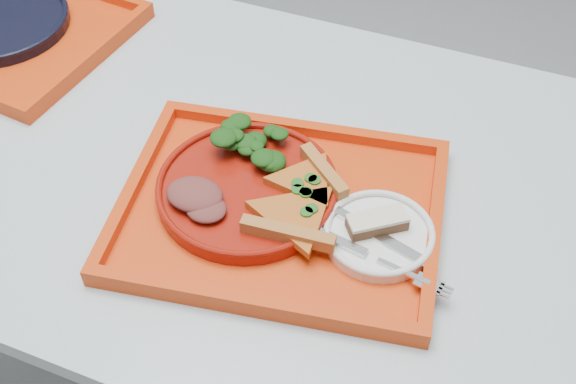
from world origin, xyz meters
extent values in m
plane|color=#92969A|center=(0.00, 0.00, 0.00)|extent=(10.00, 10.00, 0.00)
cube|color=#A8B5BD|center=(0.00, 0.00, 0.73)|extent=(1.60, 0.80, 0.03)
cube|color=red|center=(0.24, -0.08, 0.76)|extent=(0.50, 0.42, 0.01)
cylinder|color=maroon|center=(0.18, -0.07, 0.77)|extent=(0.26, 0.26, 0.02)
cylinder|color=white|center=(0.38, -0.08, 0.77)|extent=(0.15, 0.15, 0.01)
ellipsoid|color=black|center=(0.16, 0.00, 0.80)|extent=(0.10, 0.09, 0.05)
ellipsoid|color=brown|center=(0.13, -0.12, 0.79)|extent=(0.08, 0.07, 0.02)
cube|color=#4E291A|center=(0.38, -0.07, 0.78)|extent=(0.08, 0.07, 0.02)
cube|color=beige|center=(0.38, -0.07, 0.80)|extent=(0.08, 0.07, 0.01)
cube|color=silver|center=(0.38, -0.08, 0.78)|extent=(0.18, 0.07, 0.01)
cube|color=silver|center=(0.39, -0.12, 0.78)|extent=(0.19, 0.05, 0.01)
camera|label=1|loc=(0.50, -0.70, 1.53)|focal=45.00mm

